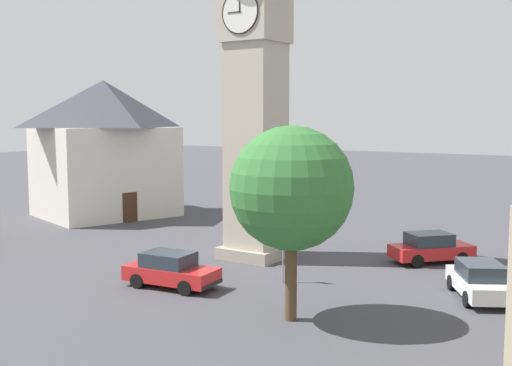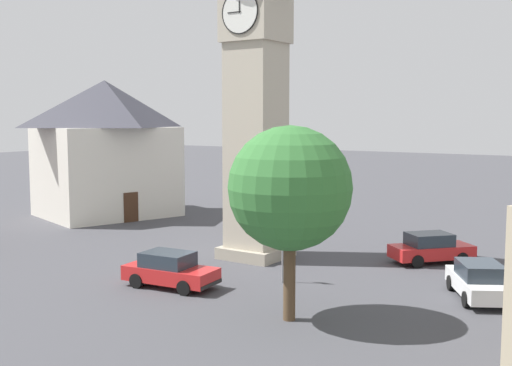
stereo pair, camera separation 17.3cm
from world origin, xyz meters
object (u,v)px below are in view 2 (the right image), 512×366
at_px(building_shop_left, 106,147).
at_px(road_sign, 282,241).
at_px(pedestrian, 226,215).
at_px(car_blue_kerb, 170,270).
at_px(car_red_corner, 431,248).
at_px(car_silver_kerb, 479,281).
at_px(clock_tower, 256,33).
at_px(tree, 290,189).

distance_m(building_shop_left, road_sign, 23.10).
xyz_separation_m(pedestrian, building_shop_left, (11.14, 0.02, 4.14)).
height_order(car_blue_kerb, building_shop_left, building_shop_left).
distance_m(pedestrian, road_sign, 13.44).
bearing_deg(car_red_corner, car_silver_kerb, 125.36).
bearing_deg(building_shop_left, car_silver_kerb, 166.71).
relative_size(clock_tower, building_shop_left, 1.75).
bearing_deg(clock_tower, building_shop_left, -17.82).
distance_m(car_silver_kerb, road_sign, 8.34).
height_order(pedestrian, building_shop_left, building_shop_left).
relative_size(clock_tower, tree, 2.81).
bearing_deg(tree, road_sign, -55.77).
height_order(clock_tower, car_silver_kerb, clock_tower).
xyz_separation_m(tree, building_shop_left, (23.91, -13.37, 0.33)).
bearing_deg(clock_tower, car_blue_kerb, 91.23).
relative_size(car_silver_kerb, tree, 0.62).
relative_size(tree, building_shop_left, 0.62).
bearing_deg(pedestrian, road_sign, 137.26).
bearing_deg(car_blue_kerb, road_sign, -137.30).
xyz_separation_m(pedestrian, tree, (-12.77, 13.39, 3.80)).
relative_size(car_blue_kerb, tree, 0.61).
height_order(tree, building_shop_left, building_shop_left).
height_order(car_blue_kerb, car_red_corner, same).
xyz_separation_m(clock_tower, road_sign, (-3.80, 3.55, -9.70)).
height_order(car_red_corner, road_sign, road_sign).
height_order(pedestrian, road_sign, road_sign).
relative_size(car_blue_kerb, building_shop_left, 0.38).
relative_size(car_red_corner, tree, 0.59).
relative_size(clock_tower, road_sign, 7.09).
distance_m(car_blue_kerb, tree, 7.77).
distance_m(clock_tower, pedestrian, 13.40).
bearing_deg(building_shop_left, tree, 150.79).
relative_size(car_blue_kerb, car_silver_kerb, 0.97).
height_order(car_red_corner, tree, tree).
height_order(car_silver_kerb, pedestrian, pedestrian).
relative_size(car_blue_kerb, road_sign, 1.53).
relative_size(clock_tower, car_silver_kerb, 4.50).
distance_m(clock_tower, car_silver_kerb, 16.04).
bearing_deg(car_blue_kerb, building_shop_left, -35.67).
height_order(pedestrian, tree, tree).
bearing_deg(tree, car_red_corner, -96.62).
height_order(clock_tower, car_red_corner, clock_tower).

